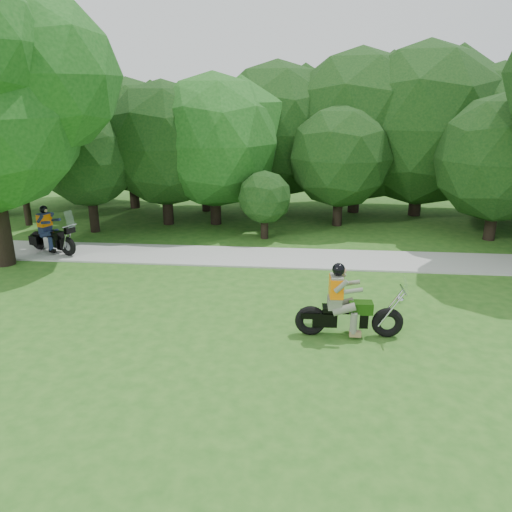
{
  "coord_description": "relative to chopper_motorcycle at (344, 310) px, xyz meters",
  "views": [
    {
      "loc": [
        -0.3,
        -9.01,
        5.76
      ],
      "look_at": [
        -1.51,
        4.04,
        1.39
      ],
      "focal_mm": 35.0,
      "sensor_mm": 36.0,
      "label": 1
    }
  ],
  "objects": [
    {
      "name": "tree_line",
      "position": [
        1.05,
        12.43,
        3.0
      ],
      "size": [
        39.94,
        10.63,
        7.96
      ],
      "color": "black",
      "rests_on": "ground"
    },
    {
      "name": "walkway",
      "position": [
        -0.81,
        5.79,
        -0.67
      ],
      "size": [
        60.0,
        2.2,
        0.06
      ],
      "primitive_type": "cube",
      "color": "#AAAAA4",
      "rests_on": "ground"
    },
    {
      "name": "chopper_motorcycle",
      "position": [
        0.0,
        0.0,
        0.0
      ],
      "size": [
        2.64,
        0.7,
        1.89
      ],
      "rotation": [
        0.0,
        0.0,
        0.03
      ],
      "color": "black",
      "rests_on": "ground"
    },
    {
      "name": "touring_motorcycle",
      "position": [
        -10.31,
        5.6,
        -0.0
      ],
      "size": [
        2.18,
        1.33,
        1.74
      ],
      "rotation": [
        0.0,
        0.0,
        -0.4
      ],
      "color": "black",
      "rests_on": "walkway"
    },
    {
      "name": "ground",
      "position": [
        -0.81,
        -2.21,
        -0.7
      ],
      "size": [
        100.0,
        100.0,
        0.0
      ],
      "primitive_type": "plane",
      "color": "#285D1A",
      "rests_on": "ground"
    }
  ]
}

